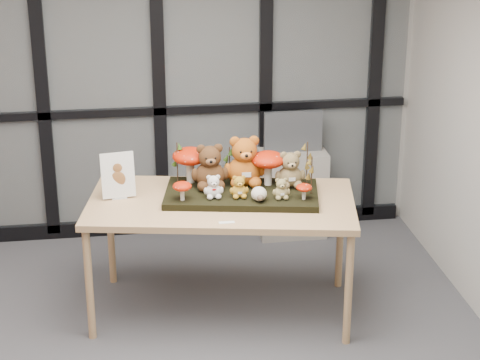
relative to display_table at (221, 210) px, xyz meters
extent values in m
plane|color=#A9A7A0|center=(-0.77, 1.41, 0.64)|extent=(5.00, 0.00, 5.00)
cube|color=#2D383F|center=(-0.77, 1.38, 0.64)|extent=(4.90, 0.02, 2.70)
cube|color=black|center=(-0.77, 1.38, -0.70)|extent=(4.90, 0.06, 0.12)
cube|color=black|center=(-0.77, 1.38, 0.29)|extent=(4.90, 0.06, 0.06)
cube|color=black|center=(-1.22, 1.38, 0.64)|extent=(0.10, 0.06, 2.70)
cube|color=black|center=(-0.32, 1.38, 0.64)|extent=(0.10, 0.06, 2.70)
cube|color=black|center=(0.53, 1.38, 0.64)|extent=(0.10, 0.06, 2.70)
cube|color=black|center=(1.43, 1.38, 0.64)|extent=(0.10, 0.06, 2.70)
cube|color=tan|center=(0.00, 0.00, 0.04)|extent=(1.89, 1.18, 0.04)
cylinder|color=tan|center=(-0.89, -0.23, -0.37)|extent=(0.05, 0.05, 0.78)
cylinder|color=tan|center=(-0.75, 0.53, -0.37)|extent=(0.05, 0.05, 0.78)
cylinder|color=tan|center=(0.75, -0.53, -0.37)|extent=(0.05, 0.05, 0.78)
cylinder|color=tan|center=(0.89, 0.23, -0.37)|extent=(0.05, 0.05, 0.78)
cube|color=black|center=(0.14, 0.04, 0.09)|extent=(1.09, 0.68, 0.04)
cube|color=silver|center=(-0.67, 0.15, 0.07)|extent=(0.11, 0.07, 0.01)
cube|color=white|center=(-0.67, 0.15, 0.23)|extent=(0.23, 0.08, 0.30)
ellipsoid|color=brown|center=(-0.67, 0.14, 0.20)|extent=(0.10, 0.01, 0.11)
ellipsoid|color=brown|center=(-0.67, 0.14, 0.28)|extent=(0.06, 0.01, 0.06)
cube|color=white|center=(-0.01, -0.36, 0.07)|extent=(0.10, 0.03, 0.00)
cube|color=gray|center=(0.73, 1.18, -0.40)|extent=(0.54, 0.31, 0.72)
cube|color=#494B50|center=(0.73, 1.20, 0.12)|extent=(0.47, 0.05, 0.33)
cube|color=black|center=(0.73, 1.18, 0.12)|extent=(0.41, 0.00, 0.27)
camera|label=1|loc=(-0.63, -5.26, 2.28)|focal=65.00mm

